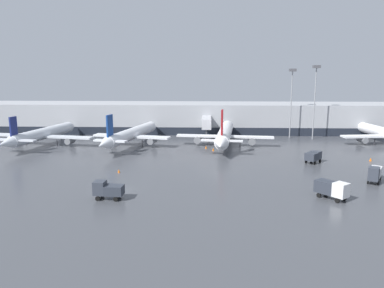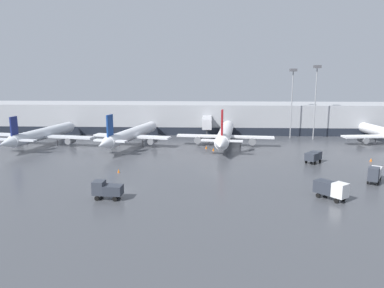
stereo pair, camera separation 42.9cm
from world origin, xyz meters
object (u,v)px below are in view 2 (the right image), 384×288
object	(u,v)px
parked_jet_0	(225,134)
parked_jet_3	(132,134)
service_truck_2	(107,189)
apron_light_mast_0	(316,82)
service_truck_0	(331,189)
traffic_cone_3	(119,171)
service_truck_1	(375,173)
traffic_cone_1	(213,149)
traffic_cone_2	(206,147)
service_truck_3	(313,156)
apron_light_mast_3	(293,84)
traffic_cone_0	(371,160)
parked_jet_2	(43,134)

from	to	relation	value
parked_jet_0	parked_jet_3	bearing A→B (deg)	98.38
service_truck_2	apron_light_mast_0	bearing A→B (deg)	-126.43
apron_light_mast_0	service_truck_0	bearing A→B (deg)	-102.50
service_truck_2	traffic_cone_3	world-z (taller)	service_truck_2
service_truck_2	service_truck_1	bearing A→B (deg)	-162.62
service_truck_0	traffic_cone_1	world-z (taller)	service_truck_0
parked_jet_3	traffic_cone_2	world-z (taller)	parked_jet_3
parked_jet_0	traffic_cone_2	world-z (taller)	parked_jet_0
service_truck_1	service_truck_3	distance (m)	15.09
service_truck_1	apron_light_mast_0	distance (m)	44.65
service_truck_3	apron_light_mast_0	world-z (taller)	apron_light_mast_0
service_truck_3	apron_light_mast_3	xyz separation A→B (m)	(1.74, 30.48, 13.88)
parked_jet_0	traffic_cone_0	world-z (taller)	parked_jet_0
parked_jet_2	traffic_cone_3	distance (m)	36.87
traffic_cone_0	apron_light_mast_3	world-z (taller)	apron_light_mast_3
parked_jet_2	apron_light_mast_3	bearing A→B (deg)	-68.57
parked_jet_2	service_truck_1	size ratio (longest dim) A/B	5.66
service_truck_0	apron_light_mast_3	bearing A→B (deg)	134.75
service_truck_1	apron_light_mast_3	world-z (taller)	apron_light_mast_3
service_truck_0	service_truck_3	xyz separation A→B (m)	(3.62, 22.73, -0.19)
parked_jet_2	parked_jet_3	distance (m)	23.22
parked_jet_2	traffic_cone_3	bearing A→B (deg)	-125.33
parked_jet_2	traffic_cone_2	size ratio (longest dim) A/B	46.64
traffic_cone_0	traffic_cone_3	bearing A→B (deg)	-167.65
traffic_cone_2	parked_jet_0	bearing A→B (deg)	35.26
apron_light_mast_3	apron_light_mast_0	bearing A→B (deg)	-16.12
parked_jet_0	service_truck_2	world-z (taller)	parked_jet_0
service_truck_3	apron_light_mast_3	bearing A→B (deg)	37.39
parked_jet_0	apron_light_mast_3	bearing A→B (deg)	-50.21
apron_light_mast_0	traffic_cone_2	bearing A→B (deg)	-154.26
apron_light_mast_0	apron_light_mast_3	bearing A→B (deg)	163.88
traffic_cone_2	apron_light_mast_0	world-z (taller)	apron_light_mast_0
parked_jet_2	service_truck_3	size ratio (longest dim) A/B	7.45
parked_jet_0	parked_jet_2	distance (m)	47.02
traffic_cone_2	apron_light_mast_0	distance (m)	36.86
apron_light_mast_3	service_truck_3	bearing A→B (deg)	-93.26
parked_jet_0	traffic_cone_3	world-z (taller)	parked_jet_0
parked_jet_0	traffic_cone_1	world-z (taller)	parked_jet_0
service_truck_3	traffic_cone_3	size ratio (longest dim) A/B	6.59
service_truck_1	apron_light_mast_3	xyz separation A→B (m)	(-4.93, 44.02, 13.73)
service_truck_2	traffic_cone_0	world-z (taller)	service_truck_2
parked_jet_3	traffic_cone_0	size ratio (longest dim) A/B	47.77
parked_jet_3	service_truck_3	world-z (taller)	parked_jet_3
apron_light_mast_3	service_truck_1	bearing A→B (deg)	-83.61
service_truck_1	traffic_cone_1	bearing A→B (deg)	-102.72
parked_jet_3	service_truck_3	distance (m)	44.58
service_truck_2	traffic_cone_0	size ratio (longest dim) A/B	6.23
parked_jet_2	traffic_cone_1	size ratio (longest dim) A/B	45.13
service_truck_3	traffic_cone_2	world-z (taller)	service_truck_3
parked_jet_2	service_truck_3	distance (m)	66.77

